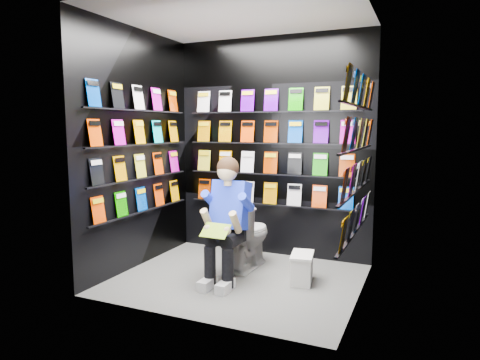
% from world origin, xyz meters
% --- Properties ---
extents(floor, '(2.40, 2.40, 0.00)m').
position_xyz_m(floor, '(0.00, 0.00, 0.00)').
color(floor, '#585856').
rests_on(floor, ground).
extents(ceiling, '(2.40, 2.40, 0.00)m').
position_xyz_m(ceiling, '(0.00, 0.00, 2.60)').
color(ceiling, white).
rests_on(ceiling, floor).
extents(wall_back, '(2.40, 0.04, 2.60)m').
position_xyz_m(wall_back, '(0.00, 1.00, 1.30)').
color(wall_back, black).
rests_on(wall_back, floor).
extents(wall_front, '(2.40, 0.04, 2.60)m').
position_xyz_m(wall_front, '(0.00, -1.00, 1.30)').
color(wall_front, black).
rests_on(wall_front, floor).
extents(wall_left, '(0.04, 2.00, 2.60)m').
position_xyz_m(wall_left, '(-1.20, 0.00, 1.30)').
color(wall_left, black).
rests_on(wall_left, floor).
extents(wall_right, '(0.04, 2.00, 2.60)m').
position_xyz_m(wall_right, '(1.20, 0.00, 1.30)').
color(wall_right, black).
rests_on(wall_right, floor).
extents(comics_back, '(2.10, 0.06, 1.37)m').
position_xyz_m(comics_back, '(0.00, 0.97, 1.31)').
color(comics_back, '#E53D03').
rests_on(comics_back, wall_back).
extents(comics_left, '(0.06, 1.70, 1.37)m').
position_xyz_m(comics_left, '(-1.17, 0.00, 1.31)').
color(comics_left, '#E53D03').
rests_on(comics_left, wall_left).
extents(comics_right, '(0.06, 1.70, 1.37)m').
position_xyz_m(comics_right, '(1.17, 0.00, 1.31)').
color(comics_right, '#E53D03').
rests_on(comics_right, wall_right).
extents(toilet, '(0.43, 0.76, 0.73)m').
position_xyz_m(toilet, '(-0.07, 0.38, 0.37)').
color(toilet, silver).
rests_on(toilet, floor).
extents(longbox, '(0.25, 0.38, 0.26)m').
position_xyz_m(longbox, '(0.62, 0.19, 0.13)').
color(longbox, white).
rests_on(longbox, floor).
extents(longbox_lid, '(0.27, 0.40, 0.03)m').
position_xyz_m(longbox_lid, '(0.62, 0.19, 0.28)').
color(longbox_lid, white).
rests_on(longbox_lid, longbox).
extents(reader, '(0.51, 0.73, 1.33)m').
position_xyz_m(reader, '(-0.07, -0.00, 0.75)').
color(reader, '#0F26D5').
rests_on(reader, toilet).
extents(held_comic, '(0.27, 0.16, 0.11)m').
position_xyz_m(held_comic, '(-0.07, -0.35, 0.58)').
color(held_comic, green).
rests_on(held_comic, reader).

